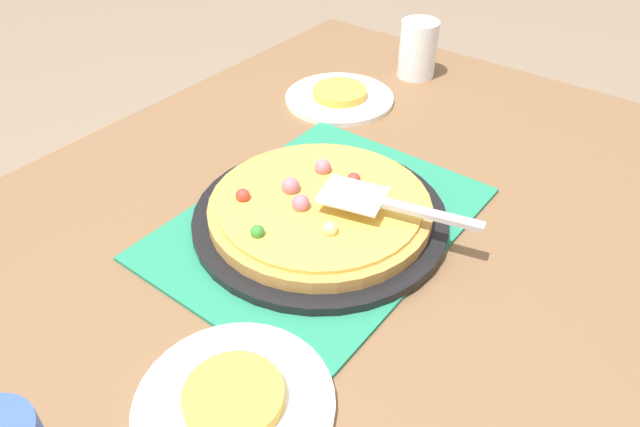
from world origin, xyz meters
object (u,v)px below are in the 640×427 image
pizza_server (385,203)px  plate_far_right (339,98)px  cup_near (418,49)px  pizza_pan (320,217)px  served_slice_left (233,397)px  served_slice_right (340,92)px  plate_near_left (235,403)px  pizza (319,206)px

pizza_server → plate_far_right: bearing=44.1°
cup_near → pizza_pan: bearing=-164.7°
pizza_pan → cup_near: cup_near is taller
pizza_server → served_slice_left: bearing=-176.2°
pizza_pan → plate_far_right: (0.34, 0.21, -0.01)m
pizza_pan → cup_near: bearing=15.3°
served_slice_left → cup_near: size_ratio=0.92×
served_slice_right → pizza_server: pizza_server is taller
served_slice_left → pizza_server: (0.33, 0.02, 0.05)m
pizza_pan → plate_near_left: pizza_pan is taller
served_slice_left → cup_near: cup_near is taller
pizza_pan → pizza_server: 0.11m
pizza_pan → pizza: size_ratio=1.15×
pizza → served_slice_left: size_ratio=3.00×
pizza_pan → plate_far_right: size_ratio=1.73×
plate_near_left → served_slice_right: 0.72m
pizza_pan → pizza_server: size_ratio=1.63×
pizza → plate_near_left: (-0.30, -0.12, -0.03)m
served_slice_left → pizza_server: size_ratio=0.47×
plate_near_left → pizza_server: 0.34m
plate_near_left → served_slice_right: size_ratio=2.00×
plate_near_left → plate_far_right: same height
pizza_pan → served_slice_left: bearing=-159.1°
pizza_pan → pizza: pizza is taller
pizza → served_slice_left: (-0.30, -0.12, -0.02)m
plate_far_right → cup_near: cup_near is taller
plate_far_right → cup_near: bearing=-17.6°
pizza → plate_near_left: pizza is taller
served_slice_right → plate_near_left: bearing=-153.1°
pizza_pan → pizza_server: pizza_server is taller
pizza_pan → cup_near: (0.54, 0.15, 0.05)m
cup_near → served_slice_left: bearing=-162.6°
pizza → plate_far_right: size_ratio=1.50×
plate_near_left → served_slice_right: served_slice_right is taller
plate_far_right → plate_near_left: bearing=-153.1°
plate_far_right → pizza_server: pizza_server is taller
plate_near_left → served_slice_left: 0.01m
pizza_server → cup_near: bearing=25.3°
pizza → cup_near: 0.56m
pizza_pan → served_slice_right: size_ratio=3.45×
pizza_pan → served_slice_right: bearing=31.8°
plate_far_right → served_slice_left: (-0.64, -0.33, 0.01)m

